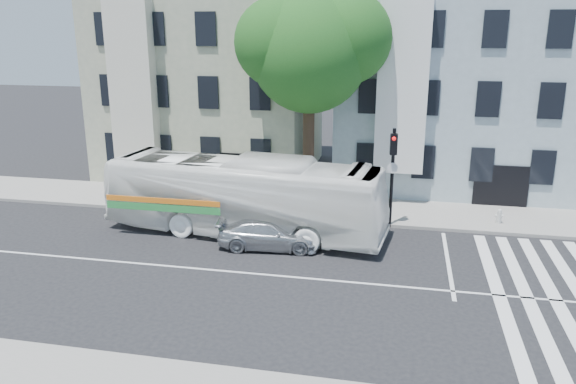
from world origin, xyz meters
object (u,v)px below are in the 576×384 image
(bus, at_px, (244,196))
(fire_hydrant, at_px, (499,216))
(sedan, at_px, (269,234))
(traffic_signal, at_px, (393,165))

(bus, height_order, fire_hydrant, bus)
(sedan, distance_m, fire_hydrant, 10.65)
(traffic_signal, bearing_deg, sedan, -153.04)
(bus, xyz_separation_m, sedan, (1.46, -1.39, -1.10))
(bus, height_order, traffic_signal, traffic_signal)
(sedan, distance_m, traffic_signal, 6.25)
(fire_hydrant, bearing_deg, bus, -163.73)
(bus, distance_m, traffic_signal, 6.62)
(sedan, relative_size, traffic_signal, 0.93)
(sedan, bearing_deg, fire_hydrant, -70.14)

